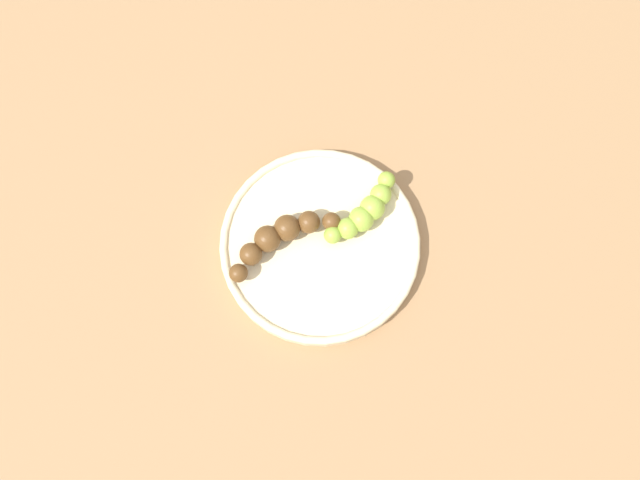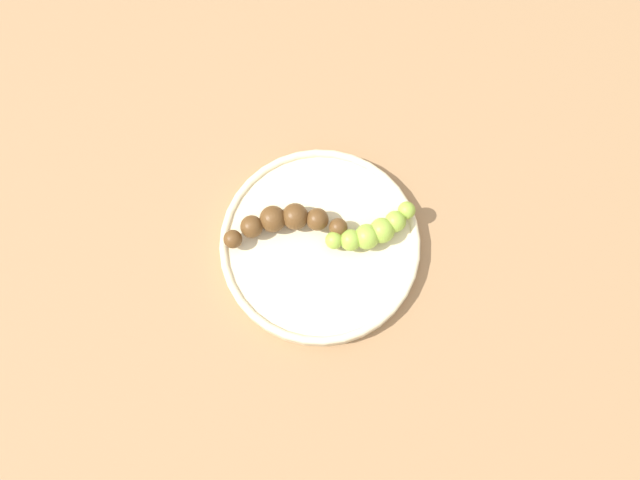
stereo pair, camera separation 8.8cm
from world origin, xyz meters
name	(u,v)px [view 2 (the right image)]	position (x,y,z in m)	size (l,w,h in m)	color
ground_plane	(320,248)	(0.00, 0.00, 0.00)	(2.40, 2.40, 0.00)	#936D47
fruit_bowl	(320,245)	(0.00, 0.00, 0.01)	(0.24, 0.24, 0.02)	beige
banana_overripe	(284,222)	(0.05, -0.01, 0.04)	(0.14, 0.08, 0.03)	#593819
banana_green	(373,231)	(-0.06, -0.03, 0.03)	(0.09, 0.09, 0.03)	#8CAD38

